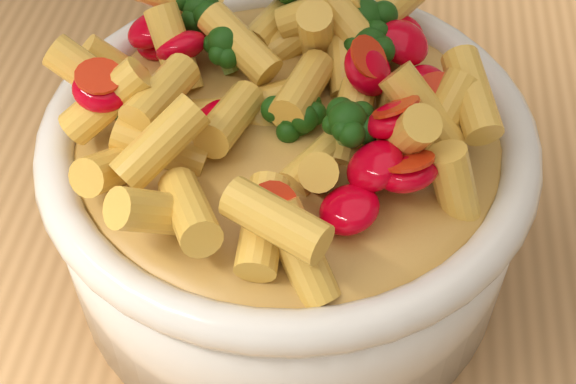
# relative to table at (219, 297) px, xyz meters

# --- Properties ---
(table) EXTENTS (1.20, 0.80, 0.90)m
(table) POSITION_rel_table_xyz_m (0.00, 0.00, 0.00)
(table) COLOR #B6824E
(table) RESTS_ON ground
(serving_bowl) EXTENTS (0.27, 0.27, 0.12)m
(serving_bowl) POSITION_rel_table_xyz_m (0.06, -0.03, 0.16)
(serving_bowl) COLOR silver
(serving_bowl) RESTS_ON table
(pasta_salad) EXTENTS (0.22, 0.22, 0.05)m
(pasta_salad) POSITION_rel_table_xyz_m (0.06, -0.03, 0.23)
(pasta_salad) COLOR #F3C94D
(pasta_salad) RESTS_ON serving_bowl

